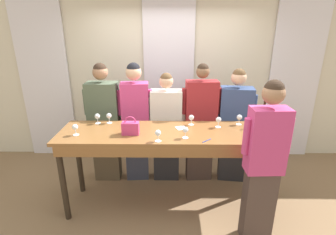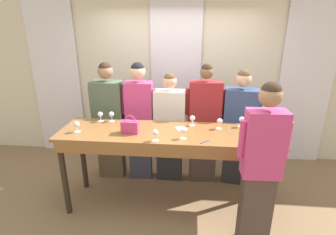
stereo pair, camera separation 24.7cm
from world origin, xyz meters
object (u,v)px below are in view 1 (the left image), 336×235
at_px(wine_glass_back_mid, 109,116).
at_px(guest_pink_top, 136,121).
at_px(handbag, 130,128).
at_px(guest_navy_coat, 234,126).
at_px(wine_bottle, 263,116).
at_px(wine_glass_front_left, 75,128).
at_px(guest_striped_shirt, 200,123).
at_px(guest_cream_sweater, 166,128).
at_px(wine_glass_center_left, 219,120).
at_px(wine_glass_center_right, 239,118).
at_px(wine_glass_back_left, 158,133).
at_px(tasting_bar, 168,142).
at_px(wine_glass_front_right, 185,130).
at_px(wine_glass_front_mid, 97,117).
at_px(guest_olive_jacket, 105,123).
at_px(host_pouring, 264,162).
at_px(wine_glass_center_mid, 191,118).

height_order(wine_glass_back_mid, guest_pink_top, guest_pink_top).
relative_size(handbag, guest_navy_coat, 0.13).
xyz_separation_m(wine_bottle, guest_navy_coat, (-0.24, 0.43, -0.32)).
relative_size(wine_glass_front_left, wine_glass_back_mid, 1.00).
bearing_deg(guest_striped_shirt, guest_navy_coat, 0.00).
xyz_separation_m(guest_cream_sweater, guest_navy_coat, (0.98, 0.00, 0.03)).
xyz_separation_m(guest_pink_top, guest_striped_shirt, (0.93, -0.00, -0.03)).
distance_m(wine_glass_center_left, wine_glass_center_right, 0.29).
bearing_deg(wine_glass_center_left, wine_glass_back_left, -150.01).
relative_size(tasting_bar, wine_glass_front_right, 19.65).
relative_size(wine_glass_front_mid, guest_olive_jacket, 0.08).
xyz_separation_m(handbag, guest_navy_coat, (1.39, 0.73, -0.27)).
xyz_separation_m(wine_glass_front_left, guest_pink_top, (0.59, 0.76, -0.21)).
height_order(wine_glass_center_right, guest_cream_sweater, guest_cream_sweater).
relative_size(wine_glass_front_left, wine_glass_center_left, 1.00).
xyz_separation_m(wine_glass_back_left, guest_navy_coat, (1.06, 0.92, -0.28)).
distance_m(tasting_bar, host_pouring, 1.10).
xyz_separation_m(handbag, wine_glass_center_right, (1.33, 0.32, 0.01)).
bearing_deg(guest_olive_jacket, wine_glass_center_left, -18.05).
distance_m(wine_bottle, guest_navy_coat, 0.58).
bearing_deg(wine_glass_back_left, wine_glass_center_left, 29.99).
height_order(wine_glass_center_left, guest_navy_coat, guest_navy_coat).
height_order(wine_glass_center_left, host_pouring, host_pouring).
height_order(tasting_bar, guest_navy_coat, guest_navy_coat).
bearing_deg(wine_glass_front_right, wine_glass_front_mid, 158.24).
distance_m(wine_glass_center_left, wine_glass_back_mid, 1.39).
bearing_deg(wine_glass_center_mid, guest_pink_top, 150.82).
distance_m(wine_glass_back_left, guest_pink_top, 1.01).
bearing_deg(guest_pink_top, wine_glass_center_left, -24.72).
bearing_deg(guest_cream_sweater, wine_glass_back_left, -94.66).
bearing_deg(wine_bottle, guest_striped_shirt, 149.50).
bearing_deg(guest_striped_shirt, guest_pink_top, 180.00).
height_order(tasting_bar, guest_striped_shirt, guest_striped_shirt).
xyz_separation_m(guest_striped_shirt, host_pouring, (0.51, -1.20, 0.05)).
bearing_deg(guest_pink_top, wine_glass_center_right, -16.73).
xyz_separation_m(wine_glass_front_left, wine_glass_front_right, (1.26, -0.07, 0.00)).
bearing_deg(wine_glass_back_mid, wine_glass_back_left, -39.92).
bearing_deg(wine_glass_center_mid, wine_glass_back_left, -128.78).
xyz_separation_m(wine_glass_front_left, host_pouring, (2.03, -0.43, -0.19)).
relative_size(tasting_bar, wine_glass_center_right, 19.65).
height_order(wine_glass_center_mid, guest_cream_sweater, guest_cream_sweater).
relative_size(handbag, wine_glass_back_mid, 1.66).
bearing_deg(wine_glass_center_left, guest_olive_jacket, 161.95).
height_order(wine_glass_front_left, guest_navy_coat, guest_navy_coat).
relative_size(tasting_bar, wine_glass_center_left, 19.65).
bearing_deg(handbag, wine_glass_center_left, 12.21).
distance_m(wine_bottle, wine_glass_front_mid, 2.10).
distance_m(wine_glass_front_mid, guest_cream_sweater, 1.01).
height_order(guest_olive_jacket, host_pouring, host_pouring).
bearing_deg(wine_glass_front_right, guest_pink_top, 128.77).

